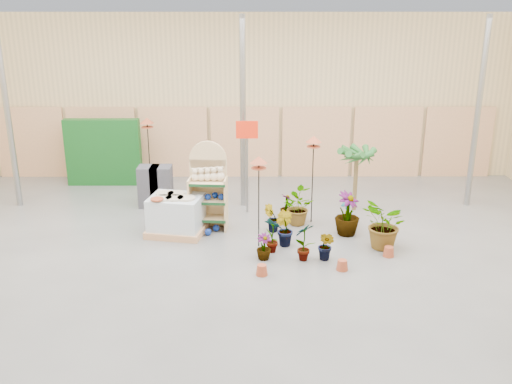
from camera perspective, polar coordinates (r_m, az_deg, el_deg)
room at (r=10.92m, az=-1.57°, el=5.07°), size 15.20×12.10×4.70m
display_shelf at (r=12.42m, az=-4.78°, el=0.29°), size 0.85×0.57×1.93m
teddy_bears at (r=12.23m, az=-4.72°, el=1.69°), size 0.72×0.20×0.31m
gazing_balls_shelf at (r=12.34m, az=-4.81°, el=-0.42°), size 0.71×0.24×0.13m
gazing_balls_floor at (r=12.36m, az=-5.15°, el=-3.81°), size 0.63×0.39×0.15m
pallet_stack at (r=12.31m, az=-7.98°, el=-2.28°), size 1.34×1.18×0.87m
charcoal_planters at (r=14.03m, az=-10.01°, el=0.57°), size 0.80×0.50×1.00m
trellis_stock at (r=15.92m, az=-15.00°, el=3.86°), size 2.00×0.30×1.80m
offer_sign at (r=13.08m, az=-0.90°, el=4.42°), size 0.50×0.08×2.20m
bird_table_front at (r=11.12m, az=0.28°, el=2.93°), size 0.34×0.34×1.90m
bird_table_right at (r=12.47m, az=5.79°, el=4.97°), size 0.34×0.34×1.99m
bird_table_back at (r=14.52m, az=-10.83°, el=6.75°), size 0.34×0.34×2.02m
palm at (r=13.50m, az=10.07°, el=3.80°), size 0.70×0.70×1.64m
potted_plant_0 at (r=11.30m, az=1.70°, el=-4.29°), size 0.47×0.46×0.75m
potted_plant_1 at (r=11.64m, az=2.82°, el=-3.69°), size 0.49×0.51×0.72m
potted_plant_3 at (r=12.27m, az=9.12°, el=-2.16°), size 0.74×0.74×0.94m
potted_plant_4 at (r=12.71m, az=9.23°, el=-1.96°), size 0.43×0.45×0.72m
potted_plant_5 at (r=12.32m, az=1.59°, el=-2.64°), size 0.40×0.36×0.62m
potted_plant_6 at (r=12.74m, az=4.03°, el=-1.48°), size 0.88×0.93×0.81m
potted_plant_7 at (r=11.04m, az=0.79°, el=-5.50°), size 0.36×0.36×0.52m
potted_plant_8 at (r=10.99m, az=4.83°, el=-4.92°), size 0.50×0.47×0.78m
potted_plant_9 at (r=11.06m, az=7.03°, el=-5.36°), size 0.42×0.42×0.60m
potted_plant_10 at (r=11.68m, az=12.83°, el=-3.21°), size 0.98×1.08×1.04m
potted_plant_11 at (r=13.03m, az=3.16°, el=-1.46°), size 0.48×0.48×0.61m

